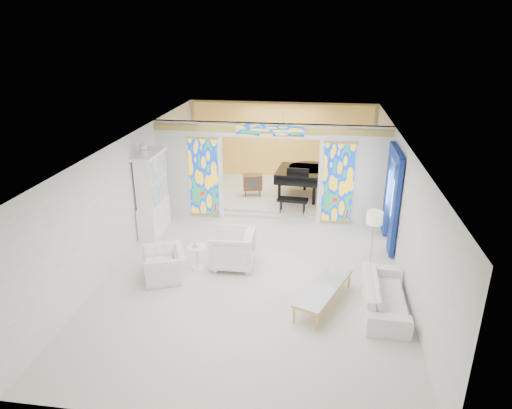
# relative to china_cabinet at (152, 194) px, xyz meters

# --- Properties ---
(floor) EXTENTS (12.00, 12.00, 0.00)m
(floor) POSITION_rel_china_cabinet_xyz_m (3.22, -0.60, -1.17)
(floor) COLOR silver
(floor) RESTS_ON ground
(ceiling) EXTENTS (7.00, 12.00, 0.02)m
(ceiling) POSITION_rel_china_cabinet_xyz_m (3.22, -0.60, 1.83)
(ceiling) COLOR white
(ceiling) RESTS_ON wall_back
(wall_back) EXTENTS (7.00, 0.02, 3.00)m
(wall_back) POSITION_rel_china_cabinet_xyz_m (3.22, 5.40, 0.33)
(wall_back) COLOR white
(wall_back) RESTS_ON floor
(wall_front) EXTENTS (7.00, 0.02, 3.00)m
(wall_front) POSITION_rel_china_cabinet_xyz_m (3.22, -6.60, 0.33)
(wall_front) COLOR white
(wall_front) RESTS_ON floor
(wall_left) EXTENTS (0.02, 12.00, 3.00)m
(wall_left) POSITION_rel_china_cabinet_xyz_m (-0.28, -0.60, 0.33)
(wall_left) COLOR white
(wall_left) RESTS_ON floor
(wall_right) EXTENTS (0.02, 12.00, 3.00)m
(wall_right) POSITION_rel_china_cabinet_xyz_m (6.72, -0.60, 0.33)
(wall_right) COLOR white
(wall_right) RESTS_ON floor
(partition_wall) EXTENTS (7.00, 0.22, 3.00)m
(partition_wall) POSITION_rel_china_cabinet_xyz_m (3.22, 1.40, 0.48)
(partition_wall) COLOR white
(partition_wall) RESTS_ON floor
(stained_glass_left) EXTENTS (0.90, 0.04, 2.40)m
(stained_glass_left) POSITION_rel_china_cabinet_xyz_m (1.19, 1.29, 0.13)
(stained_glass_left) COLOR gold
(stained_glass_left) RESTS_ON partition_wall
(stained_glass_right) EXTENTS (0.90, 0.04, 2.40)m
(stained_glass_right) POSITION_rel_china_cabinet_xyz_m (5.25, 1.29, 0.13)
(stained_glass_right) COLOR gold
(stained_glass_right) RESTS_ON partition_wall
(stained_glass_transom) EXTENTS (2.00, 0.04, 0.34)m
(stained_glass_transom) POSITION_rel_china_cabinet_xyz_m (3.22, 1.29, 1.65)
(stained_glass_transom) COLOR gold
(stained_glass_transom) RESTS_ON partition_wall
(alcove_platform) EXTENTS (6.80, 3.80, 0.18)m
(alcove_platform) POSITION_rel_china_cabinet_xyz_m (3.22, 3.50, -1.08)
(alcove_platform) COLOR silver
(alcove_platform) RESTS_ON floor
(gold_curtain_back) EXTENTS (6.70, 0.10, 2.90)m
(gold_curtain_back) POSITION_rel_china_cabinet_xyz_m (3.22, 5.28, 0.33)
(gold_curtain_back) COLOR #F7C456
(gold_curtain_back) RESTS_ON wall_back
(chandelier) EXTENTS (0.48, 0.48, 0.30)m
(chandelier) POSITION_rel_china_cabinet_xyz_m (3.42, 3.40, 1.38)
(chandelier) COLOR gold
(chandelier) RESTS_ON ceiling
(blue_drapes) EXTENTS (0.14, 1.85, 2.65)m
(blue_drapes) POSITION_rel_china_cabinet_xyz_m (6.62, 0.10, 0.41)
(blue_drapes) COLOR navy
(blue_drapes) RESTS_ON wall_right
(china_cabinet) EXTENTS (0.56, 1.46, 2.72)m
(china_cabinet) POSITION_rel_china_cabinet_xyz_m (0.00, 0.00, 0.00)
(china_cabinet) COLOR white
(china_cabinet) RESTS_ON floor
(armchair_left) EXTENTS (1.28, 1.35, 0.70)m
(armchair_left) POSITION_rel_china_cabinet_xyz_m (1.13, -2.50, -0.82)
(armchair_left) COLOR white
(armchair_left) RESTS_ON floor
(armchair_right) EXTENTS (1.07, 1.04, 0.96)m
(armchair_right) POSITION_rel_china_cabinet_xyz_m (2.64, -1.71, -0.69)
(armchair_right) COLOR silver
(armchair_right) RESTS_ON floor
(sofa) EXTENTS (0.93, 2.25, 0.65)m
(sofa) POSITION_rel_china_cabinet_xyz_m (6.17, -3.07, -0.84)
(sofa) COLOR white
(sofa) RESTS_ON floor
(side_table) EXTENTS (0.62, 0.62, 0.60)m
(side_table) POSITION_rel_china_cabinet_xyz_m (1.79, -1.97, -0.78)
(side_table) COLOR white
(side_table) RESTS_ON floor
(vase) EXTENTS (0.19, 0.19, 0.17)m
(vase) POSITION_rel_china_cabinet_xyz_m (1.79, -1.97, -0.48)
(vase) COLOR silver
(vase) RESTS_ON side_table
(coffee_table) EXTENTS (1.32, 2.05, 0.44)m
(coffee_table) POSITION_rel_china_cabinet_xyz_m (4.88, -3.12, -0.77)
(coffee_table) COLOR silver
(coffee_table) RESTS_ON floor
(floor_lamp) EXTENTS (0.47, 0.47, 1.56)m
(floor_lamp) POSITION_rel_china_cabinet_xyz_m (6.02, -1.45, 0.16)
(floor_lamp) COLOR gold
(floor_lamp) RESTS_ON floor
(grand_piano) EXTENTS (1.97, 2.92, 1.15)m
(grand_piano) POSITION_rel_china_cabinet_xyz_m (4.19, 3.21, -0.21)
(grand_piano) COLOR black
(grand_piano) RESTS_ON alcove_platform
(tv_console) EXTENTS (0.71, 0.55, 0.74)m
(tv_console) POSITION_rel_china_cabinet_xyz_m (2.46, 2.93, -0.51)
(tv_console) COLOR brown
(tv_console) RESTS_ON alcove_platform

